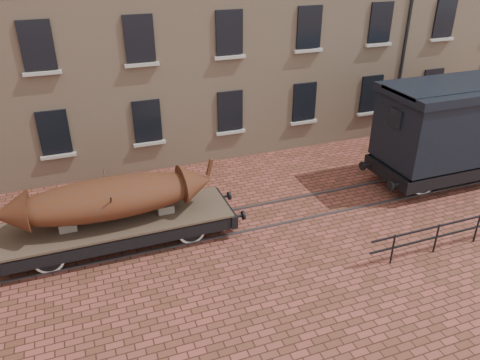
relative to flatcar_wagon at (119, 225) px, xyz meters
name	(u,v)px	position (x,y,z in m)	size (l,w,h in m)	color
ground	(251,218)	(4.43, 0.00, -0.74)	(90.00, 90.00, 0.00)	brown
rail_track	(251,218)	(4.43, 0.00, -0.71)	(30.00, 1.52, 0.06)	#59595E
flatcar_wagon	(119,225)	(0.00, 0.00, 0.00)	(7.83, 2.12, 1.18)	#4C3E2B
iron_boat	(109,198)	(-0.18, 0.00, 1.00)	(6.59, 1.92, 1.57)	#56240E
goods_van	(466,120)	(13.26, 0.00, 1.76)	(7.70, 2.81, 3.98)	black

